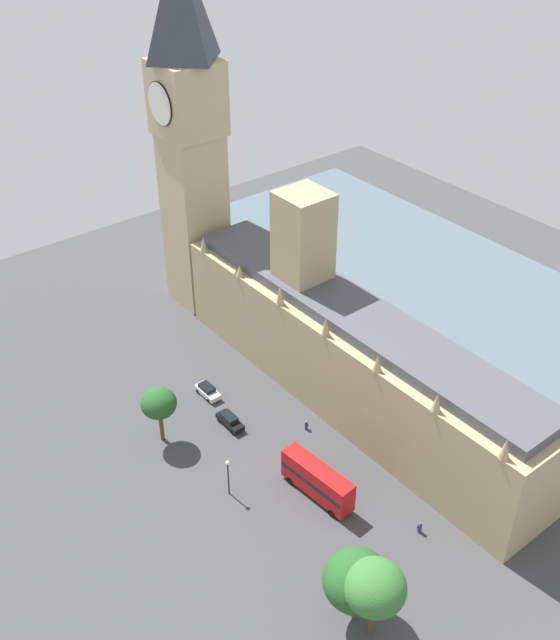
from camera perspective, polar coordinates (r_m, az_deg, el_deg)
ground_plane at (r=109.77m, az=4.64°, el=-6.49°), size 143.63×143.63×0.00m
river_thames at (r=131.80m, az=16.03°, el=0.02°), size 43.25×129.27×0.25m
parliament_building at (r=106.25m, az=5.24°, el=-2.33°), size 12.28×63.91×28.73m
clock_tower at (r=119.91m, az=-6.91°, el=14.15°), size 9.42×9.42×59.18m
car_white_corner at (r=111.11m, az=-5.51°, el=-5.36°), size 1.98×4.46×1.74m
car_black_leading at (r=105.96m, az=-3.82°, el=-7.60°), size 1.84×4.73×1.74m
double_decker_bus_near_tower at (r=95.39m, az=2.85°, el=-12.02°), size 3.41×10.67×4.75m
pedestrian_midblock at (r=94.26m, az=10.56°, el=-15.22°), size 0.60×0.67×1.62m
pedestrian_by_river_gate at (r=105.35m, az=2.00°, el=-7.98°), size 0.64×0.60×1.52m
plane_tree_kerbside at (r=101.27m, az=-9.18°, el=-6.28°), size 4.83×4.83×8.50m
plane_tree_trailing at (r=81.71m, az=5.88°, el=-19.07°), size 7.20×7.20×9.32m
plane_tree_opposite_hall at (r=79.71m, az=7.20°, el=-19.49°), size 6.42×6.42×10.38m
street_lamp_far_end at (r=94.64m, az=-3.96°, el=-11.34°), size 0.56×0.56×5.68m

